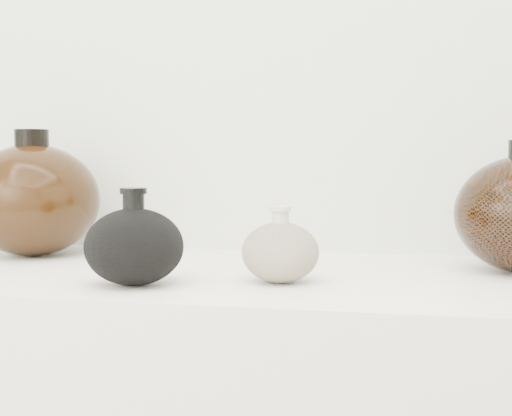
# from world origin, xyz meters

# --- Properties ---
(black_gourd_vase) EXTENTS (0.16, 0.16, 0.14)m
(black_gourd_vase) POSITION_xyz_m (-0.14, 0.81, 0.95)
(black_gourd_vase) COLOR black
(black_gourd_vase) RESTS_ON display_counter
(cream_gourd_vase) EXTENTS (0.14, 0.14, 0.11)m
(cream_gourd_vase) POSITION_xyz_m (0.05, 0.87, 0.94)
(cream_gourd_vase) COLOR #C1AB97
(cream_gourd_vase) RESTS_ON display_counter
(left_round_pot) EXTENTS (0.28, 0.28, 0.23)m
(left_round_pot) POSITION_xyz_m (-0.43, 1.05, 1.00)
(left_round_pot) COLOR black
(left_round_pot) RESTS_ON display_counter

